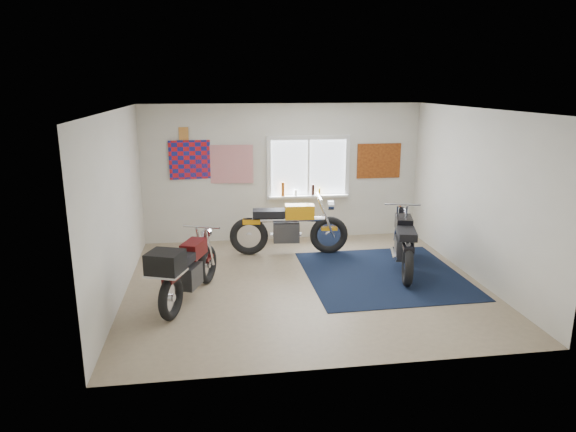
{
  "coord_description": "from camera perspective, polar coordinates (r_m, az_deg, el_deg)",
  "views": [
    {
      "loc": [
        -1.35,
        -7.46,
        3.06
      ],
      "look_at": [
        -0.21,
        0.4,
        1.01
      ],
      "focal_mm": 32.0,
      "sensor_mm": 36.0,
      "label": 1
    }
  ],
  "objects": [
    {
      "name": "room_shell",
      "position": [
        7.71,
        1.97,
        3.86
      ],
      "size": [
        5.5,
        5.5,
        5.5
      ],
      "color": "white",
      "rests_on": "ground"
    },
    {
      "name": "ground",
      "position": [
        8.18,
        1.87,
        -7.51
      ],
      "size": [
        5.5,
        5.5,
        0.0
      ],
      "primitive_type": "plane",
      "color": "#9E896B",
      "rests_on": "ground"
    },
    {
      "name": "flag_display",
      "position": [
        10.0,
        -11.52,
        8.96
      ],
      "size": [
        1.6,
        0.1,
        1.17
      ],
      "color": "red",
      "rests_on": "room_shell"
    },
    {
      "name": "maroon_tourer",
      "position": [
        7.43,
        -11.34,
        -5.88
      ],
      "size": [
        0.99,
        1.9,
        0.99
      ],
      "rotation": [
        0.0,
        0.0,
        1.21
      ],
      "color": "black",
      "rests_on": "ground"
    },
    {
      "name": "navy_rug",
      "position": [
        8.67,
        10.53,
        -6.41
      ],
      "size": [
        2.54,
        2.64,
        0.01
      ],
      "primitive_type": "cube",
      "rotation": [
        0.0,
        0.0,
        0.01
      ],
      "color": "black",
      "rests_on": "ground"
    },
    {
      "name": "oil_bottles",
      "position": [
        10.2,
        1.1,
        2.89
      ],
      "size": [
        0.8,
        0.07,
        0.28
      ],
      "color": "#8E4714",
      "rests_on": "window_assembly"
    },
    {
      "name": "yellow_triumph",
      "position": [
        9.42,
        0.07,
        -1.4
      ],
      "size": [
        2.19,
        0.66,
        1.1
      ],
      "rotation": [
        0.0,
        0.0,
        -0.08
      ],
      "color": "black",
      "rests_on": "ground"
    },
    {
      "name": "window_assembly",
      "position": [
        10.24,
        2.27,
        4.96
      ],
      "size": [
        1.66,
        0.17,
        1.26
      ],
      "color": "white",
      "rests_on": "room_shell"
    },
    {
      "name": "triumph_poster",
      "position": [
        10.58,
        10.06,
        6.05
      ],
      "size": [
        0.9,
        0.03,
        0.7
      ],
      "primitive_type": "cube",
      "color": "#A54C14",
      "rests_on": "room_shell"
    },
    {
      "name": "black_chrome_bike",
      "position": [
        8.81,
        12.72,
        -3.07
      ],
      "size": [
        0.77,
        2.0,
        1.04
      ],
      "rotation": [
        0.0,
        0.0,
        1.31
      ],
      "color": "black",
      "rests_on": "navy_rug"
    }
  ]
}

